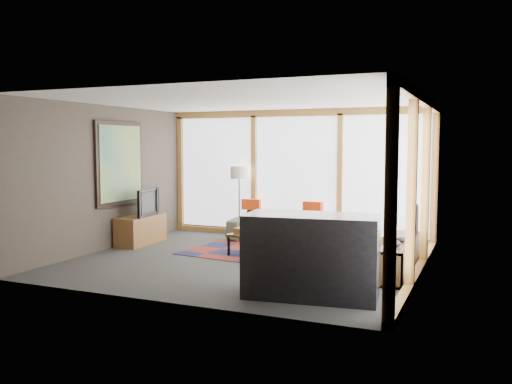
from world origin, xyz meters
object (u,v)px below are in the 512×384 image
at_px(floor_lamp, 239,201).
at_px(tv_console, 141,230).
at_px(television, 144,202).
at_px(bar_counter, 311,256).
at_px(bookshelf, 400,257).
at_px(coffee_table, 262,246).
at_px(sofa, 281,226).

xyz_separation_m(floor_lamp, tv_console, (-1.33, -1.58, -0.45)).
height_order(television, bar_counter, television).
bearing_deg(bookshelf, television, 174.29).
bearing_deg(floor_lamp, television, -129.57).
xyz_separation_m(floor_lamp, coffee_table, (1.23, -1.73, -0.54)).
bearing_deg(television, bookshelf, -105.89).
bearing_deg(television, bar_counter, -128.93).
relative_size(coffee_table, television, 1.24).
relative_size(bookshelf, television, 2.18).
relative_size(floor_lamp, coffee_table, 1.31).
height_order(coffee_table, tv_console, tv_console).
bearing_deg(bar_counter, tv_console, 144.69).
bearing_deg(bar_counter, bookshelf, 56.75).
bearing_deg(television, floor_lamp, -49.74).
xyz_separation_m(coffee_table, tv_console, (-2.56, 0.14, 0.09)).
bearing_deg(bar_counter, television, 143.90).
height_order(bookshelf, television, television).
bearing_deg(floor_lamp, coffee_table, -54.60).
xyz_separation_m(coffee_table, bookshelf, (2.34, -0.30, 0.06)).
xyz_separation_m(bookshelf, tv_console, (-4.90, 0.44, 0.03)).
distance_m(sofa, coffee_table, 1.52).
xyz_separation_m(television, bar_counter, (4.01, -2.20, -0.29)).
distance_m(coffee_table, television, 2.59).
bearing_deg(sofa, bar_counter, -70.29).
xyz_separation_m(tv_console, television, (0.06, 0.04, 0.53)).
height_order(coffee_table, bookshelf, bookshelf).
bearing_deg(television, coffee_table, -104.37).
bearing_deg(coffee_table, bar_counter, -53.27).
bearing_deg(tv_console, coffee_table, -3.21).
bearing_deg(coffee_table, tv_console, 176.79).
distance_m(bookshelf, bar_counter, 1.93).
bearing_deg(coffee_table, bookshelf, -7.33).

